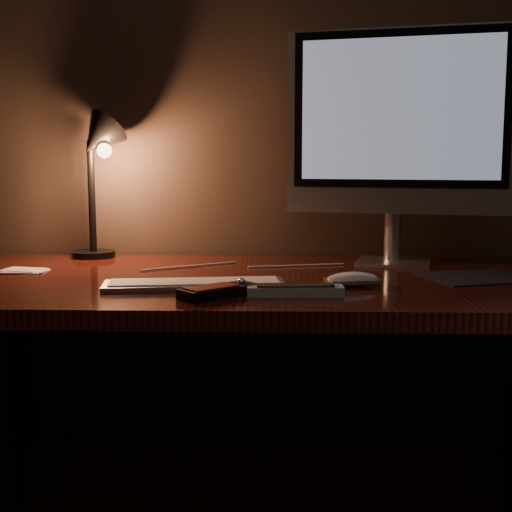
{
  "coord_description": "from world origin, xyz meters",
  "views": [
    {
      "loc": [
        0.04,
        0.21,
        1.03
      ],
      "look_at": [
        -0.01,
        1.73,
        0.82
      ],
      "focal_mm": 50.0,
      "sensor_mm": 36.0,
      "label": 1
    }
  ],
  "objects_px": {
    "desk": "(261,324)",
    "keyboard": "(195,284)",
    "tv_remote": "(295,290)",
    "desk_lamp": "(97,159)",
    "monitor": "(398,127)",
    "media_remote": "(219,291)",
    "mouse": "(353,281)"
  },
  "relations": [
    {
      "from": "monitor",
      "to": "keyboard",
      "type": "relative_size",
      "value": 1.54
    },
    {
      "from": "desk",
      "to": "media_remote",
      "type": "xyz_separation_m",
      "value": [
        -0.08,
        -0.31,
        0.14
      ]
    },
    {
      "from": "mouse",
      "to": "desk_lamp",
      "type": "bearing_deg",
      "value": 138.38
    },
    {
      "from": "mouse",
      "to": "media_remote",
      "type": "xyz_separation_m",
      "value": [
        -0.28,
        -0.12,
        0.0
      ]
    },
    {
      "from": "desk",
      "to": "desk_lamp",
      "type": "bearing_deg",
      "value": 154.44
    },
    {
      "from": "tv_remote",
      "to": "media_remote",
      "type": "bearing_deg",
      "value": -178.09
    },
    {
      "from": "keyboard",
      "to": "media_remote",
      "type": "bearing_deg",
      "value": -66.12
    },
    {
      "from": "tv_remote",
      "to": "desk_lamp",
      "type": "bearing_deg",
      "value": 133.35
    },
    {
      "from": "monitor",
      "to": "keyboard",
      "type": "xyz_separation_m",
      "value": [
        -0.49,
        -0.35,
        -0.35
      ]
    },
    {
      "from": "media_remote",
      "to": "keyboard",
      "type": "bearing_deg",
      "value": 80.02
    },
    {
      "from": "media_remote",
      "to": "desk_lamp",
      "type": "bearing_deg",
      "value": 83.98
    },
    {
      "from": "keyboard",
      "to": "tv_remote",
      "type": "relative_size",
      "value": 1.98
    },
    {
      "from": "tv_remote",
      "to": "desk_lamp",
      "type": "xyz_separation_m",
      "value": [
        -0.53,
        0.51,
        0.26
      ]
    },
    {
      "from": "keyboard",
      "to": "mouse",
      "type": "xyz_separation_m",
      "value": [
        0.34,
        0.02,
        0.0
      ]
    },
    {
      "from": "keyboard",
      "to": "mouse",
      "type": "bearing_deg",
      "value": -3.73
    },
    {
      "from": "mouse",
      "to": "tv_remote",
      "type": "bearing_deg",
      "value": -149.24
    },
    {
      "from": "keyboard",
      "to": "mouse",
      "type": "distance_m",
      "value": 0.34
    },
    {
      "from": "media_remote",
      "to": "tv_remote",
      "type": "xyz_separation_m",
      "value": [
        0.15,
        0.01,
        -0.0
      ]
    },
    {
      "from": "monitor",
      "to": "tv_remote",
      "type": "xyz_separation_m",
      "value": [
        -0.27,
        -0.44,
        -0.35
      ]
    },
    {
      "from": "monitor",
      "to": "media_remote",
      "type": "height_order",
      "value": "monitor"
    },
    {
      "from": "keyboard",
      "to": "media_remote",
      "type": "distance_m",
      "value": 0.12
    },
    {
      "from": "desk",
      "to": "mouse",
      "type": "distance_m",
      "value": 0.31
    },
    {
      "from": "desk",
      "to": "tv_remote",
      "type": "distance_m",
      "value": 0.33
    },
    {
      "from": "tv_remote",
      "to": "mouse",
      "type": "bearing_deg",
      "value": 38.5
    },
    {
      "from": "keyboard",
      "to": "desk_lamp",
      "type": "height_order",
      "value": "desk_lamp"
    },
    {
      "from": "keyboard",
      "to": "desk_lamp",
      "type": "bearing_deg",
      "value": 118.73
    },
    {
      "from": "keyboard",
      "to": "desk_lamp",
      "type": "xyz_separation_m",
      "value": [
        -0.31,
        0.42,
        0.27
      ]
    },
    {
      "from": "keyboard",
      "to": "tv_remote",
      "type": "distance_m",
      "value": 0.23
    },
    {
      "from": "monitor",
      "to": "keyboard",
      "type": "height_order",
      "value": "monitor"
    },
    {
      "from": "desk_lamp",
      "to": "media_remote",
      "type": "bearing_deg",
      "value": -35.24
    },
    {
      "from": "desk",
      "to": "keyboard",
      "type": "relative_size",
      "value": 4.09
    },
    {
      "from": "desk",
      "to": "media_remote",
      "type": "bearing_deg",
      "value": -104.26
    }
  ]
}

